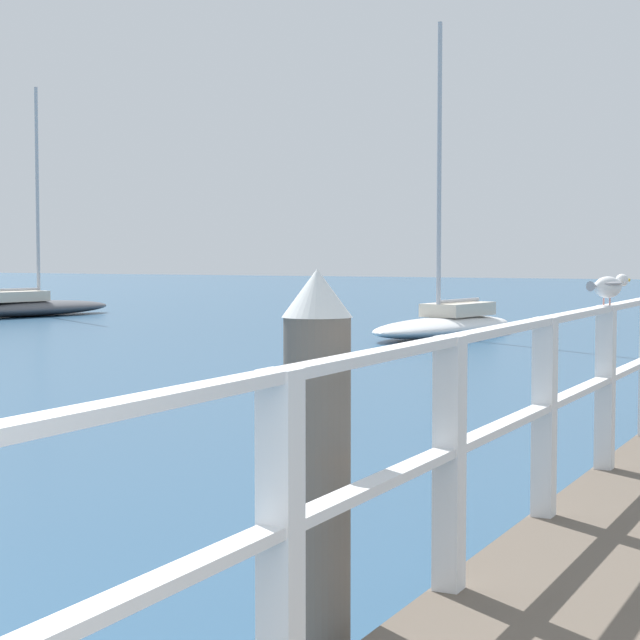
{
  "coord_description": "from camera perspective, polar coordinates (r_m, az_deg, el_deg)",
  "views": [
    {
      "loc": [
        0.53,
        -0.81,
        1.92
      ],
      "look_at": [
        -3.55,
        7.53,
        1.37
      ],
      "focal_mm": 64.66,
      "sensor_mm": 36.0,
      "label": 1
    }
  ],
  "objects": [
    {
      "name": "dock_piling_near",
      "position": [
        4.84,
        -0.14,
        -8.35
      ],
      "size": [
        0.29,
        0.29,
        1.85
      ],
      "color": "#6B6056",
      "rests_on": "ground_plane"
    },
    {
      "name": "boat_1",
      "position": [
        35.22,
        -14.2,
        0.7
      ],
      "size": [
        2.9,
        5.87,
        6.78
      ],
      "rotation": [
        0.0,
        0.0,
        -0.22
      ],
      "color": "#4C4C51",
      "rests_on": "ground_plane"
    },
    {
      "name": "boat_5",
      "position": [
        26.2,
        6.25,
        -0.12
      ],
      "size": [
        2.52,
        5.69,
        6.98
      ],
      "rotation": [
        0.0,
        0.0,
        2.99
      ],
      "color": "white",
      "rests_on": "ground_plane"
    },
    {
      "name": "seagull_foreground",
      "position": [
        8.23,
        14.09,
        1.65
      ],
      "size": [
        0.24,
        0.46,
        0.21
      ],
      "rotation": [
        0.0,
        0.0,
        5.91
      ],
      "color": "white",
      "rests_on": "pier_railing"
    }
  ]
}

